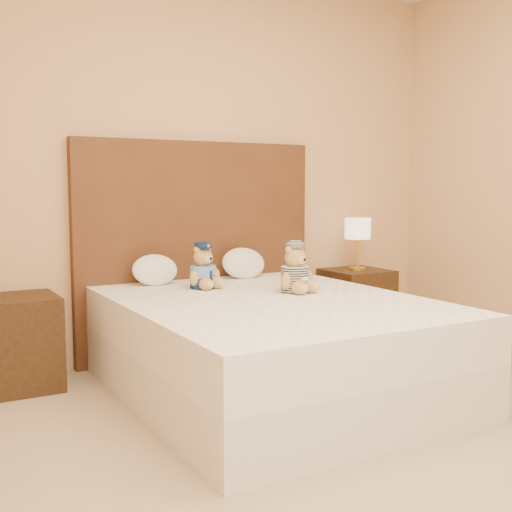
{
  "coord_description": "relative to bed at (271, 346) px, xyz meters",
  "views": [
    {
      "loc": [
        -1.84,
        -1.9,
        1.18
      ],
      "look_at": [
        0.04,
        1.45,
        0.77
      ],
      "focal_mm": 45.0,
      "sensor_mm": 36.0,
      "label": 1
    }
  ],
  "objects": [
    {
      "name": "headboard",
      "position": [
        0.0,
        1.01,
        0.47
      ],
      "size": [
        1.75,
        0.08,
        1.5
      ],
      "primitive_type": "cube",
      "color": "#4F2D17",
      "rests_on": "ground"
    },
    {
      "name": "room_walls",
      "position": [
        0.0,
        -0.74,
        1.53
      ],
      "size": [
        4.04,
        4.52,
        2.72
      ],
      "color": "tan",
      "rests_on": "ground"
    },
    {
      "name": "bed",
      "position": [
        0.0,
        0.0,
        0.0
      ],
      "size": [
        1.6,
        2.0,
        0.55
      ],
      "color": "white",
      "rests_on": "ground"
    },
    {
      "name": "pillow_right",
      "position": [
        0.27,
        0.83,
        0.39
      ],
      "size": [
        0.33,
        0.21,
        0.23
      ],
      "primitive_type": "ellipsoid",
      "color": "white",
      "rests_on": "bed"
    },
    {
      "name": "teddy_police",
      "position": [
        -0.17,
        0.55,
        0.42
      ],
      "size": [
        0.3,
        0.29,
        0.28
      ],
      "primitive_type": null,
      "rotation": [
        0.0,
        0.0,
        0.27
      ],
      "color": "#B18C45",
      "rests_on": "bed"
    },
    {
      "name": "lamp",
      "position": [
        1.25,
        0.8,
        0.57
      ],
      "size": [
        0.2,
        0.2,
        0.4
      ],
      "color": "gold",
      "rests_on": "nightstand_right"
    },
    {
      "name": "pillow_left",
      "position": [
        -0.39,
        0.83,
        0.38
      ],
      "size": [
        0.31,
        0.2,
        0.22
      ],
      "primitive_type": "ellipsoid",
      "color": "white",
      "rests_on": "bed"
    },
    {
      "name": "teddy_prisoner",
      "position": [
        0.25,
        0.13,
        0.42
      ],
      "size": [
        0.31,
        0.3,
        0.29
      ],
      "primitive_type": null,
      "rotation": [
        0.0,
        0.0,
        0.21
      ],
      "color": "#B18C45",
      "rests_on": "bed"
    },
    {
      "name": "nightstand_right",
      "position": [
        1.25,
        0.8,
        -0.0
      ],
      "size": [
        0.45,
        0.45,
        0.55
      ],
      "primitive_type": "cube",
      "color": "#392412",
      "rests_on": "ground"
    },
    {
      "name": "ground",
      "position": [
        0.0,
        -1.2,
        -0.28
      ],
      "size": [
        4.0,
        4.5,
        0.0
      ],
      "primitive_type": "cube",
      "color": "tan",
      "rests_on": "ground"
    },
    {
      "name": "nightstand_left",
      "position": [
        -1.25,
        0.8,
        -0.0
      ],
      "size": [
        0.45,
        0.45,
        0.55
      ],
      "primitive_type": "cube",
      "color": "#392412",
      "rests_on": "ground"
    }
  ]
}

